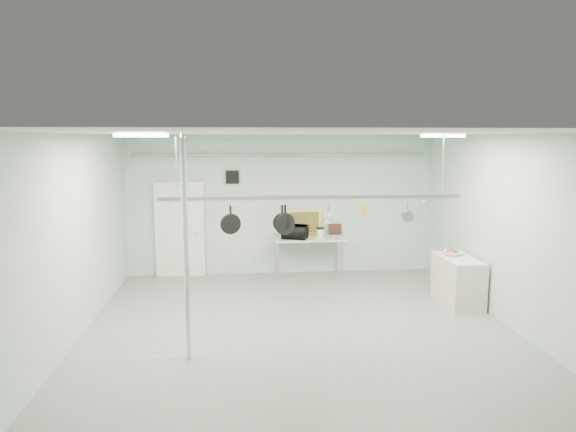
{
  "coord_description": "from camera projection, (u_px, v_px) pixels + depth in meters",
  "views": [
    {
      "loc": [
        -0.96,
        -7.66,
        3.13
      ],
      "look_at": [
        -0.12,
        1.0,
        1.8
      ],
      "focal_mm": 32.0,
      "sensor_mm": 36.0,
      "label": 1
    }
  ],
  "objects": [
    {
      "name": "conduit_pipe",
      "position": [
        281.0,
        155.0,
        11.52
      ],
      "size": [
        6.6,
        0.07,
        0.07
      ],
      "primitive_type": "cylinder",
      "rotation": [
        0.0,
        1.57,
        0.0
      ],
      "color": "gray",
      "rests_on": "back_wall"
    },
    {
      "name": "wall_vent",
      "position": [
        232.0,
        177.0,
        11.56
      ],
      "size": [
        0.3,
        0.04,
        0.3
      ],
      "primitive_type": "cube",
      "color": "black",
      "rests_on": "back_wall"
    },
    {
      "name": "door",
      "position": [
        180.0,
        231.0,
        11.6
      ],
      "size": [
        1.1,
        0.1,
        2.2
      ],
      "primitive_type": "cube",
      "color": "silver",
      "rests_on": "floor"
    },
    {
      "name": "painting_large",
      "position": [
        305.0,
        223.0,
        11.81
      ],
      "size": [
        0.79,
        0.18,
        0.58
      ],
      "primitive_type": "cube",
      "rotation": [
        -0.14,
        0.0,
        0.06
      ],
      "color": "gold",
      "rests_on": "prep_table"
    },
    {
      "name": "light_panel_left",
      "position": [
        142.0,
        135.0,
        6.63
      ],
      "size": [
        0.65,
        0.3,
        0.05
      ],
      "primitive_type": "cube",
      "color": "white",
      "rests_on": "ceiling"
    },
    {
      "name": "back_wall",
      "position": [
        281.0,
        205.0,
        11.78
      ],
      "size": [
        7.0,
        0.02,
        3.2
      ],
      "primitive_type": "cube",
      "color": "#A0C1B3",
      "rests_on": "floor"
    },
    {
      "name": "ceiling",
      "position": [
        303.0,
        134.0,
        7.62
      ],
      "size": [
        7.0,
        8.0,
        0.02
      ],
      "primitive_type": "cube",
      "color": "silver",
      "rests_on": "back_wall"
    },
    {
      "name": "side_cabinet",
      "position": [
        458.0,
        281.0,
        9.71
      ],
      "size": [
        0.6,
        1.2,
        0.9
      ],
      "primitive_type": "cube",
      "color": "beige",
      "rests_on": "floor"
    },
    {
      "name": "grater",
      "position": [
        363.0,
        210.0,
        8.19
      ],
      "size": [
        0.08,
        0.04,
        0.2
      ],
      "primitive_type": null,
      "rotation": [
        0.0,
        0.0,
        -0.28
      ],
      "color": "orange",
      "rests_on": "pot_rack"
    },
    {
      "name": "chrome_pole",
      "position": [
        186.0,
        249.0,
        7.11
      ],
      "size": [
        0.08,
        0.08,
        3.2
      ],
      "primitive_type": "cylinder",
      "color": "silver",
      "rests_on": "floor"
    },
    {
      "name": "skillet_right",
      "position": [
        285.0,
        220.0,
        8.09
      ],
      "size": [
        0.35,
        0.2,
        0.49
      ],
      "primitive_type": null,
      "rotation": [
        0.0,
        0.0,
        0.43
      ],
      "color": "black",
      "rests_on": "pot_rack"
    },
    {
      "name": "floor",
      "position": [
        302.0,
        338.0,
        8.1
      ],
      "size": [
        8.0,
        8.0,
        0.0
      ],
      "primitive_type": "plane",
      "color": "gray",
      "rests_on": "ground"
    },
    {
      "name": "right_wall",
      "position": [
        519.0,
        234.0,
        8.19
      ],
      "size": [
        0.02,
        8.0,
        3.2
      ],
      "primitive_type": "cube",
      "color": "#A0C1B3",
      "rests_on": "floor"
    },
    {
      "name": "painting_small",
      "position": [
        335.0,
        229.0,
        11.9
      ],
      "size": [
        0.3,
        0.09,
        0.25
      ],
      "primitive_type": "cube",
      "rotation": [
        -0.17,
        0.0,
        0.04
      ],
      "color": "#331712",
      "rests_on": "prep_table"
    },
    {
      "name": "saucepan",
      "position": [
        407.0,
        213.0,
        8.27
      ],
      "size": [
        0.21,
        0.15,
        0.33
      ],
      "primitive_type": null,
      "rotation": [
        0.0,
        0.0,
        0.27
      ],
      "color": "silver",
      "rests_on": "pot_rack"
    },
    {
      "name": "skillet_left",
      "position": [
        231.0,
        219.0,
        8.01
      ],
      "size": [
        0.33,
        0.13,
        0.43
      ],
      "primitive_type": null,
      "rotation": [
        0.0,
        0.0,
        0.21
      ],
      "color": "black",
      "rests_on": "pot_rack"
    },
    {
      "name": "pot_rack",
      "position": [
        313.0,
        195.0,
        8.08
      ],
      "size": [
        4.8,
        0.06,
        1.0
      ],
      "color": "#B7B7BC",
      "rests_on": "ceiling"
    },
    {
      "name": "prep_table",
      "position": [
        309.0,
        241.0,
        11.57
      ],
      "size": [
        1.6,
        0.7,
        0.91
      ],
      "color": "#A0BCAD",
      "rests_on": "floor"
    },
    {
      "name": "fruit_cluster",
      "position": [
        453.0,
        251.0,
        9.8
      ],
      "size": [
        0.24,
        0.24,
        0.09
      ],
      "primitive_type": null,
      "color": "#B51027",
      "rests_on": "fruit_bowl"
    },
    {
      "name": "light_panel_right",
      "position": [
        443.0,
        136.0,
        8.44
      ],
      "size": [
        0.65,
        0.3,
        0.05
      ],
      "primitive_type": "cube",
      "color": "white",
      "rests_on": "ceiling"
    },
    {
      "name": "microwave",
      "position": [
        295.0,
        232.0,
        11.4
      ],
      "size": [
        0.65,
        0.54,
        0.3
      ],
      "primitive_type": "imported",
      "rotation": [
        0.0,
        0.0,
        2.77
      ],
      "color": "black",
      "rests_on": "prep_table"
    },
    {
      "name": "coffee_canister",
      "position": [
        320.0,
        233.0,
        11.47
      ],
      "size": [
        0.17,
        0.17,
        0.21
      ],
      "primitive_type": "cylinder",
      "rotation": [
        0.0,
        0.0,
        -0.04
      ],
      "color": "silver",
      "rests_on": "prep_table"
    },
    {
      "name": "fruit_bowl",
      "position": [
        453.0,
        253.0,
        9.81
      ],
      "size": [
        0.42,
        0.42,
        0.08
      ],
      "primitive_type": "imported",
      "rotation": [
        0.0,
        0.0,
        -0.28
      ],
      "color": "white",
      "rests_on": "side_cabinet"
    },
    {
      "name": "whisk",
      "position": [
        328.0,
        214.0,
        8.15
      ],
      "size": [
        0.2,
        0.2,
        0.31
      ],
      "primitive_type": null,
      "rotation": [
        0.0,
        0.0,
        -0.16
      ],
      "color": "silver",
      "rests_on": "pot_rack"
    },
    {
      "name": "skillet_mid",
      "position": [
        282.0,
        218.0,
        8.08
      ],
      "size": [
        0.3,
        0.09,
        0.4
      ],
      "primitive_type": null,
      "rotation": [
        0.0,
        0.0,
        0.09
      ],
      "color": "black",
      "rests_on": "pot_rack"
    }
  ]
}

